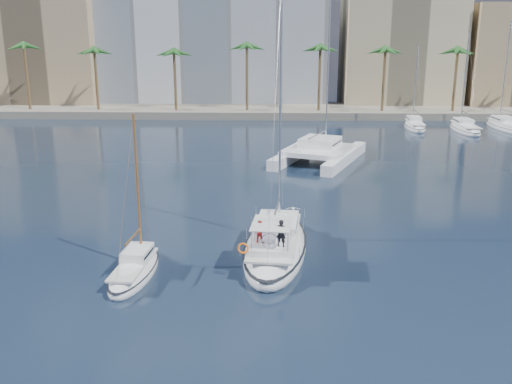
{
  "coord_description": "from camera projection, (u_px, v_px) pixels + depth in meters",
  "views": [
    {
      "loc": [
        -0.25,
        -34.86,
        13.36
      ],
      "look_at": [
        -1.38,
        1.5,
        3.12
      ],
      "focal_mm": 40.0,
      "sensor_mm": 36.0,
      "label": 1
    }
  ],
  "objects": [
    {
      "name": "moored_yacht_b",
      "position": [
        465.0,
        131.0,
        79.66
      ],
      "size": [
        3.32,
        10.83,
        13.72
      ],
      "primitive_type": null,
      "rotation": [
        0.0,
        0.0,
        -0.02
      ],
      "color": "white",
      "rests_on": "ground"
    },
    {
      "name": "quay",
      "position": [
        275.0,
        111.0,
        95.68
      ],
      "size": [
        120.0,
        14.0,
        1.2
      ],
      "primitive_type": "cube",
      "color": "gray",
      "rests_on": "ground"
    },
    {
      "name": "seagull",
      "position": [
        293.0,
        209.0,
        41.06
      ],
      "size": [
        1.06,
        0.45,
        0.19
      ],
      "color": "silver",
      "rests_on": "ground"
    },
    {
      "name": "building_beige",
      "position": [
        399.0,
        52.0,
        101.14
      ],
      "size": [
        20.0,
        14.0,
        20.0
      ],
      "primitive_type": "cube",
      "color": "#C8B88F",
      "rests_on": "ground"
    },
    {
      "name": "palm_left",
      "position": [
        61.0,
        52.0,
        90.23
      ],
      "size": [
        3.6,
        3.6,
        12.3
      ],
      "color": "brown",
      "rests_on": "ground"
    },
    {
      "name": "building_tan_left",
      "position": [
        41.0,
        46.0,
        101.82
      ],
      "size": [
        22.0,
        14.0,
        22.0
      ],
      "primitive_type": "cube",
      "color": "tan",
      "rests_on": "ground"
    },
    {
      "name": "main_sloop",
      "position": [
        276.0,
        246.0,
        35.41
      ],
      "size": [
        4.85,
        12.16,
        17.62
      ],
      "rotation": [
        0.0,
        0.0,
        -0.09
      ],
      "color": "white",
      "rests_on": "ground"
    },
    {
      "name": "palm_right",
      "position": [
        495.0,
        53.0,
        88.19
      ],
      "size": [
        3.6,
        3.6,
        12.3
      ],
      "color": "brown",
      "rests_on": "ground"
    },
    {
      "name": "palm_centre",
      "position": [
        276.0,
        52.0,
        89.21
      ],
      "size": [
        3.6,
        3.6,
        12.3
      ],
      "color": "brown",
      "rests_on": "ground"
    },
    {
      "name": "catamaran",
      "position": [
        319.0,
        150.0,
        60.88
      ],
      "size": [
        11.34,
        15.11,
        19.58
      ],
      "rotation": [
        0.0,
        0.0,
        -0.38
      ],
      "color": "white",
      "rests_on": "ground"
    },
    {
      "name": "moored_yacht_c",
      "position": [
        506.0,
        129.0,
        81.39
      ],
      "size": [
        3.98,
        12.33,
        15.54
      ],
      "primitive_type": null,
      "rotation": [
        0.0,
        0.0,
        0.03
      ],
      "color": "white",
      "rests_on": "ground"
    },
    {
      "name": "moored_yacht_a",
      "position": [
        414.0,
        128.0,
        81.78
      ],
      "size": [
        3.37,
        9.52,
        11.9
      ],
      "primitive_type": null,
      "rotation": [
        0.0,
        0.0,
        -0.07
      ],
      "color": "white",
      "rests_on": "ground"
    },
    {
      "name": "building_modern",
      "position": [
        210.0,
        28.0,
        103.96
      ],
      "size": [
        42.0,
        16.0,
        28.0
      ],
      "primitive_type": "cube",
      "color": "silver",
      "rests_on": "ground"
    },
    {
      "name": "small_sloop",
      "position": [
        135.0,
        270.0,
        32.21
      ],
      "size": [
        2.6,
        6.81,
        9.59
      ],
      "rotation": [
        0.0,
        0.0,
        -0.08
      ],
      "color": "white",
      "rests_on": "ground"
    },
    {
      "name": "ground",
      "position": [
        276.0,
        244.0,
        37.15
      ],
      "size": [
        160.0,
        160.0,
        0.0
      ],
      "primitive_type": "plane",
      "color": "black",
      "rests_on": "ground"
    }
  ]
}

